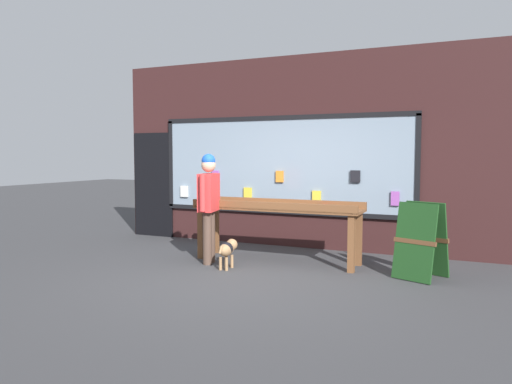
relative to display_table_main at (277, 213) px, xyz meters
name	(u,v)px	position (x,y,z in m)	size (l,w,h in m)	color
ground_plane	(249,276)	(0.00, -1.03, -0.77)	(40.00, 40.00, 0.00)	#38383A
shopfront_facade	(303,153)	(-0.07, 1.36, 0.91)	(7.48, 0.29, 3.41)	#331919
display_table_main	(277,213)	(0.00, 0.00, 0.00)	(2.64, 0.70, 0.96)	brown
person_browsing	(209,200)	(-0.90, -0.54, 0.21)	(0.31, 0.65, 1.68)	#4C382D
small_dog	(227,249)	(-0.49, -0.72, -0.49)	(0.21, 0.53, 0.41)	#99724C
sandwich_board_sign	(421,240)	(2.15, -0.13, -0.25)	(0.72, 0.73, 1.02)	#193F19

